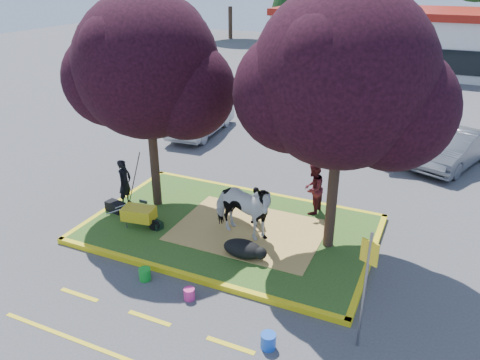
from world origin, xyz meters
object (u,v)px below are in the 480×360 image
at_px(calf, 243,249).
at_px(bucket_blue, 268,341).
at_px(handler, 125,183).
at_px(bucket_pink, 189,294).
at_px(sign_post, 366,278).
at_px(wheelbarrow, 139,214).
at_px(cow, 242,209).
at_px(car_black, 171,113).
at_px(car_silver, 201,118).
at_px(bucket_green, 145,274).

relative_size(calf, bucket_blue, 3.19).
bearing_deg(handler, bucket_pink, -133.04).
xyz_separation_m(calf, sign_post, (3.40, -1.82, 1.30)).
height_order(calf, wheelbarrow, wheelbarrow).
distance_m(cow, car_black, 11.51).
bearing_deg(bucket_pink, sign_post, 1.93).
bearing_deg(wheelbarrow, bucket_blue, -37.19).
xyz_separation_m(wheelbarrow, car_silver, (-2.69, 8.73, 0.17)).
bearing_deg(handler, sign_post, -116.28).
height_order(cow, bucket_blue, cow).
xyz_separation_m(calf, wheelbarrow, (-3.40, 0.18, 0.20)).
height_order(bucket_green, bucket_pink, bucket_green).
bearing_deg(calf, bucket_pink, -84.75).
bearing_deg(handler, cow, -99.54).
height_order(calf, bucket_blue, calf).
bearing_deg(bucket_green, bucket_pink, -8.26).
bearing_deg(car_silver, car_black, -20.20).
distance_m(handler, car_silver, 7.82).
distance_m(cow, sign_post, 4.77).
xyz_separation_m(calf, car_silver, (-6.09, 8.91, 0.37)).
xyz_separation_m(bucket_green, car_silver, (-4.19, 10.65, 0.60)).
height_order(bucket_blue, car_black, car_black).
xyz_separation_m(cow, car_silver, (-5.65, 7.97, -0.26)).
height_order(calf, car_silver, car_silver).
bearing_deg(car_silver, cow, 120.96).
bearing_deg(car_black, calf, -69.36).
bearing_deg(bucket_pink, cow, 88.57).
xyz_separation_m(bucket_pink, car_silver, (-5.58, 10.86, 0.62)).
relative_size(calf, bucket_pink, 3.84).
bearing_deg(car_silver, calf, 120.01).
bearing_deg(calf, cow, 135.40).
xyz_separation_m(sign_post, car_black, (-11.54, 11.30, -1.08)).
relative_size(cow, handler, 1.34).
bearing_deg(sign_post, cow, 168.97).
xyz_separation_m(bucket_blue, car_black, (-9.88, 12.12, 0.43)).
height_order(bucket_pink, bucket_blue, bucket_blue).
height_order(wheelbarrow, bucket_pink, wheelbarrow).
height_order(calf, car_black, car_black).
bearing_deg(car_black, bucket_blue, -70.81).
bearing_deg(bucket_blue, bucket_green, 166.27).
distance_m(cow, car_silver, 9.78).
distance_m(bucket_pink, bucket_blue, 2.36).
xyz_separation_m(sign_post, bucket_green, (-5.30, 0.07, -1.52)).
relative_size(handler, sign_post, 0.57).
height_order(car_black, car_silver, car_silver).
bearing_deg(sign_post, calf, 176.44).
xyz_separation_m(bucket_green, bucket_blue, (3.64, -0.89, 0.01)).
bearing_deg(cow, car_black, 50.78).
height_order(cow, wheelbarrow, cow).
height_order(handler, bucket_pink, handler).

